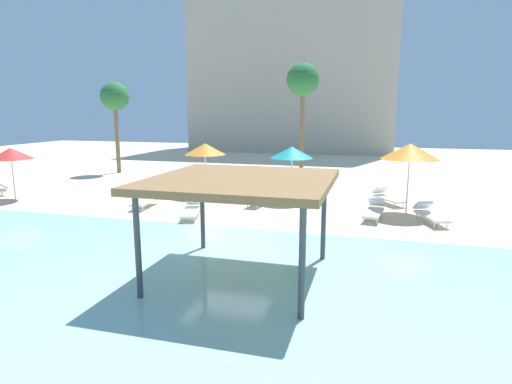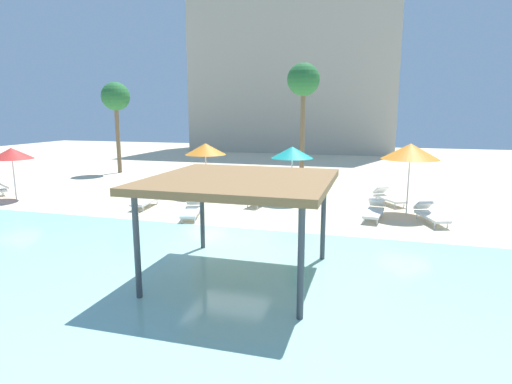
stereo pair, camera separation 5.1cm
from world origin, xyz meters
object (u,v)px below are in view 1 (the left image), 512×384
Objects in this scene: shade_pavilion at (241,184)px; beach_umbrella_red_3 at (11,154)px; lounge_chair_3 at (146,199)px; palm_tree_1 at (303,83)px; lounge_chair_5 at (430,214)px; beach_umbrella_teal_0 at (292,152)px; lounge_chair_6 at (191,210)px; lounge_chair_1 at (387,197)px; palm_tree_0 at (115,99)px; lounge_chair_4 at (374,210)px; beach_umbrella_orange_4 at (410,151)px; beach_umbrella_orange_1 at (205,149)px; lounge_chair_2 at (261,198)px.

shade_pavilion reaches higher than beach_umbrella_red_3.
palm_tree_1 is (5.50, 8.58, 5.49)m from lounge_chair_3.
lounge_chair_3 is 11.86m from lounge_chair_5.
beach_umbrella_teal_0 is 6.57m from palm_tree_1.
lounge_chair_1 is at bearing 106.30° from lounge_chair_6.
shade_pavilion is 0.71× the size of palm_tree_0.
beach_umbrella_red_3 is at bearing -111.74° from lounge_chair_6.
palm_tree_1 reaches higher than palm_tree_0.
beach_umbrella_teal_0 reaches higher than lounge_chair_4.
beach_umbrella_orange_4 is 11.46m from lounge_chair_3.
beach_umbrella_orange_1 is at bearing 22.98° from beach_umbrella_red_3.
beach_umbrella_red_3 is at bearing -87.29° from palm_tree_0.
beach_umbrella_orange_1 is at bearing 117.03° from shade_pavilion.
beach_umbrella_orange_4 is 1.47× the size of lounge_chair_5.
lounge_chair_3 is (-6.56, 6.63, -2.11)m from shade_pavilion.
lounge_chair_1 is at bearing 69.46° from shade_pavilion.
palm_tree_0 is at bearing -151.61° from lounge_chair_6.
palm_tree_1 is (-0.47, 5.53, 3.52)m from beach_umbrella_teal_0.
palm_tree_1 is at bearing -161.53° from lounge_chair_5.
beach_umbrella_orange_4 is 1.47× the size of lounge_chair_6.
palm_tree_1 reaches higher than shade_pavilion.
shade_pavilion reaches higher than lounge_chair_6.
palm_tree_0 is at bearing -140.50° from lounge_chair_1.
lounge_chair_2 and lounge_chair_5 have the same top height.
palm_tree_0 reaches higher than lounge_chair_6.
beach_umbrella_orange_4 is (4.53, 8.43, 0.15)m from shade_pavilion.
lounge_chair_2 is 5.15m from lounge_chair_4.
beach_umbrella_red_3 is 18.14m from beach_umbrella_orange_4.
palm_tree_0 is 0.88× the size of palm_tree_1.
shade_pavilion is at bearing -53.73° from lounge_chair_1.
lounge_chair_1 is (17.30, 3.84, -1.89)m from beach_umbrella_red_3.
beach_umbrella_red_3 is 12.06m from lounge_chair_2.
beach_umbrella_teal_0 is at bearing 112.33° from lounge_chair_3.
palm_tree_0 is at bearing -111.68° from lounge_chair_2.
beach_umbrella_teal_0 is 1.31× the size of lounge_chair_2.
palm_tree_1 is at bearing 148.39° from lounge_chair_6.
lounge_chair_1 is at bearing 1.69° from beach_umbrella_orange_1.
lounge_chair_1 is at bearing -173.63° from lounge_chair_5.
lounge_chair_6 is at bearing -98.54° from lounge_chair_5.
lounge_chair_1 is at bearing 112.49° from beach_umbrella_orange_4.
beach_umbrella_red_3 is at bearing -92.25° from lounge_chair_3.
lounge_chair_1 is 0.98× the size of lounge_chair_4.
beach_umbrella_teal_0 is at bearing -116.82° from lounge_chair_1.
beach_umbrella_red_3 is 0.36× the size of palm_tree_1.
shade_pavilion is at bearing -25.12° from beach_umbrella_red_3.
beach_umbrella_orange_1 is at bearing 179.25° from lounge_chair_6.
lounge_chair_6 is (-3.22, -4.32, -1.97)m from beach_umbrella_teal_0.
lounge_chair_6 is at bearing -5.75° from beach_umbrella_red_3.
beach_umbrella_orange_1 is 1.34× the size of lounge_chair_4.
lounge_chair_3 and lounge_chair_4 have the same top height.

